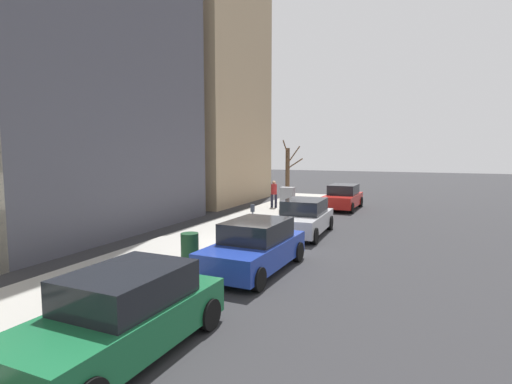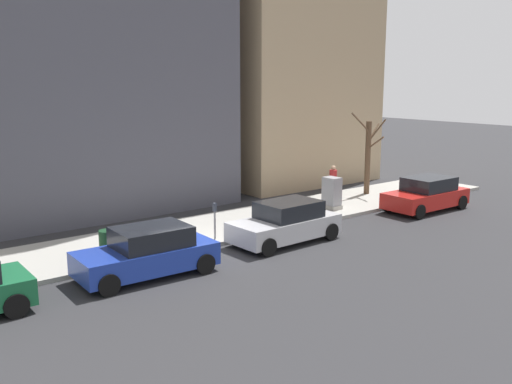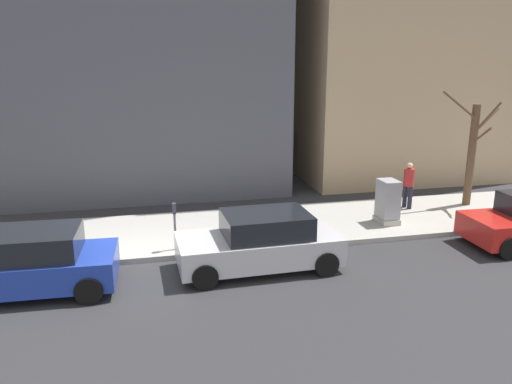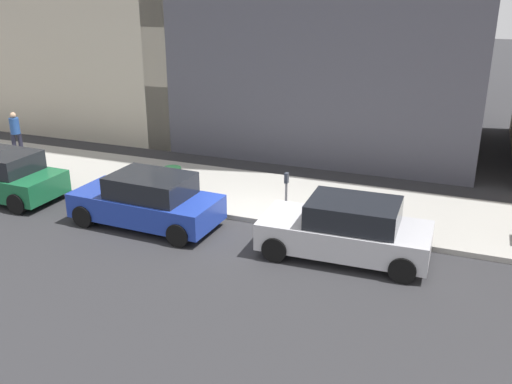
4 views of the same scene
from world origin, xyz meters
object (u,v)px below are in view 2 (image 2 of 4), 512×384
at_px(parking_meter, 215,217).
at_px(bare_tree, 368,155).
at_px(office_tower_left, 273,41).
at_px(parked_car_blue, 148,253).
at_px(parked_car_silver, 286,223).
at_px(pedestrian_near_meter, 333,180).
at_px(trash_bin, 108,244).
at_px(utility_box, 332,193).
at_px(parked_car_red, 426,194).

height_order(parking_meter, bare_tree, bare_tree).
bearing_deg(office_tower_left, parking_meter, 131.61).
relative_size(parked_car_blue, bare_tree, 1.02).
height_order(parked_car_silver, pedestrian_near_meter, pedestrian_near_meter).
height_order(parked_car_silver, office_tower_left, office_tower_left).
bearing_deg(parked_car_silver, pedestrian_near_meter, -60.89).
bearing_deg(bare_tree, pedestrian_near_meter, 87.65).
xyz_separation_m(bare_tree, trash_bin, (-1.68, 14.73, -1.54)).
bearing_deg(pedestrian_near_meter, utility_box, 115.53).
bearing_deg(trash_bin, office_tower_left, -58.17).
distance_m(utility_box, trash_bin, 10.86).
xyz_separation_m(parked_car_red, pedestrian_near_meter, (3.83, 2.10, 0.35)).
height_order(trash_bin, pedestrian_near_meter, pedestrian_near_meter).
height_order(parked_car_red, utility_box, utility_box).
bearing_deg(bare_tree, parked_car_red, 175.79).
bearing_deg(parked_car_silver, parked_car_blue, 89.79).
height_order(parked_car_blue, bare_tree, bare_tree).
bearing_deg(parked_car_red, bare_tree, -3.02).
distance_m(parked_car_blue, bare_tree, 14.92).
xyz_separation_m(parked_car_silver, parked_car_blue, (-0.12, 5.68, 0.00)).
distance_m(parked_car_blue, utility_box, 10.79).
bearing_deg(utility_box, pedestrian_near_meter, -47.47).
height_order(parking_meter, utility_box, utility_box).
distance_m(parked_car_red, pedestrian_near_meter, 4.38).
bearing_deg(bare_tree, utility_box, 108.28).
bearing_deg(bare_tree, office_tower_left, -0.17).
height_order(parking_meter, pedestrian_near_meter, pedestrian_near_meter).
distance_m(trash_bin, pedestrian_near_meter, 12.49).
bearing_deg(parking_meter, parked_car_blue, 114.49).
distance_m(utility_box, office_tower_left, 11.98).
distance_m(parking_meter, trash_bin, 3.98).
xyz_separation_m(parked_car_red, parked_car_blue, (-0.03, 14.09, 0.00)).
xyz_separation_m(parked_car_blue, pedestrian_near_meter, (3.85, -12.00, 0.35)).
bearing_deg(pedestrian_near_meter, parked_car_silver, 103.56).
xyz_separation_m(utility_box, pedestrian_near_meter, (1.38, -1.50, 0.24)).
xyz_separation_m(parking_meter, bare_tree, (2.13, -10.79, 1.16)).
xyz_separation_m(parked_car_silver, bare_tree, (3.63, -8.69, 1.40)).
relative_size(bare_tree, pedestrian_near_meter, 2.51).
distance_m(parked_car_silver, parked_car_blue, 5.68).
bearing_deg(parked_car_silver, parking_meter, 52.96).
xyz_separation_m(parked_car_red, parking_meter, (1.60, 10.52, 0.24)).
xyz_separation_m(parked_car_silver, trash_bin, (1.96, 6.04, -0.14)).
relative_size(pedestrian_near_meter, office_tower_left, 0.10).
distance_m(utility_box, bare_tree, 4.28).
relative_size(parked_car_silver, trash_bin, 4.72).
height_order(parking_meter, office_tower_left, office_tower_left).
height_order(utility_box, trash_bin, utility_box).
height_order(parked_car_red, pedestrian_near_meter, pedestrian_near_meter).
bearing_deg(parked_car_red, utility_box, 56.91).
bearing_deg(office_tower_left, parked_car_blue, 127.98).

